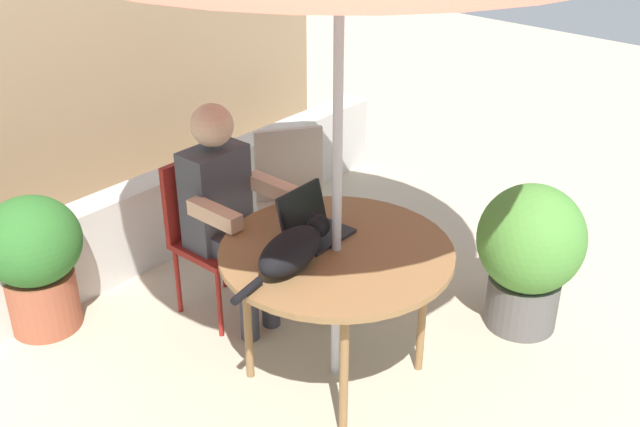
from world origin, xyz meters
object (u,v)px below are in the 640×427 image
(patio_table, at_px, (336,259))
(potted_plant_corner, at_px, (35,257))
(potted_plant_near_fence, at_px, (529,251))
(person_seated, at_px, (225,205))
(laptop, at_px, (310,222))
(chair_empty, at_px, (293,193))
(cat, at_px, (294,249))
(chair_occupied, at_px, (207,224))

(patio_table, distance_m, potted_plant_corner, 1.64)
(patio_table, relative_size, potted_plant_near_fence, 1.32)
(person_seated, bearing_deg, potted_plant_corner, 136.67)
(person_seated, relative_size, laptop, 3.98)
(potted_plant_near_fence, relative_size, potted_plant_corner, 1.08)
(chair_empty, height_order, potted_plant_near_fence, chair_empty)
(laptop, height_order, potted_plant_near_fence, laptop)
(chair_empty, distance_m, person_seated, 0.61)
(potted_plant_corner, bearing_deg, laptop, -58.68)
(laptop, relative_size, potted_plant_corner, 0.40)
(laptop, xyz_separation_m, cat, (-0.26, -0.14, 0.02))
(patio_table, relative_size, chair_occupied, 1.23)
(laptop, distance_m, potted_plant_near_fence, 1.22)
(patio_table, xyz_separation_m, potted_plant_corner, (-0.73, 1.44, -0.23))
(person_seated, bearing_deg, chair_empty, 6.42)
(patio_table, xyz_separation_m, cat, (-0.23, 0.05, 0.14))
(person_seated, height_order, potted_plant_near_fence, person_seated)
(patio_table, distance_m, chair_occupied, 0.92)
(chair_empty, height_order, cat, cat)
(patio_table, bearing_deg, potted_plant_near_fence, -26.66)
(chair_occupied, xyz_separation_m, chair_empty, (0.58, -0.09, 0.00))
(chair_empty, relative_size, potted_plant_near_fence, 1.07)
(chair_occupied, distance_m, laptop, 0.77)
(cat, relative_size, potted_plant_corner, 0.85)
(cat, height_order, potted_plant_corner, cat)
(chair_empty, distance_m, cat, 1.15)
(patio_table, relative_size, potted_plant_corner, 1.42)
(chair_occupied, bearing_deg, potted_plant_corner, 143.91)
(patio_table, xyz_separation_m, chair_empty, (0.58, 0.82, -0.14))
(potted_plant_corner, bearing_deg, potted_plant_near_fence, -48.43)
(patio_table, distance_m, person_seated, 0.75)
(patio_table, bearing_deg, cat, 167.39)
(chair_empty, bearing_deg, person_seated, -173.58)
(person_seated, distance_m, cat, 0.75)
(person_seated, xyz_separation_m, laptop, (0.03, -0.56, 0.09))
(chair_empty, height_order, potted_plant_corner, chair_empty)
(person_seated, relative_size, cat, 1.88)
(person_seated, height_order, potted_plant_corner, person_seated)
(laptop, bearing_deg, cat, -152.33)
(chair_empty, bearing_deg, patio_table, -125.24)
(patio_table, xyz_separation_m, chair_occupied, (0.00, 0.91, -0.14))
(laptop, bearing_deg, potted_plant_corner, 121.32)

